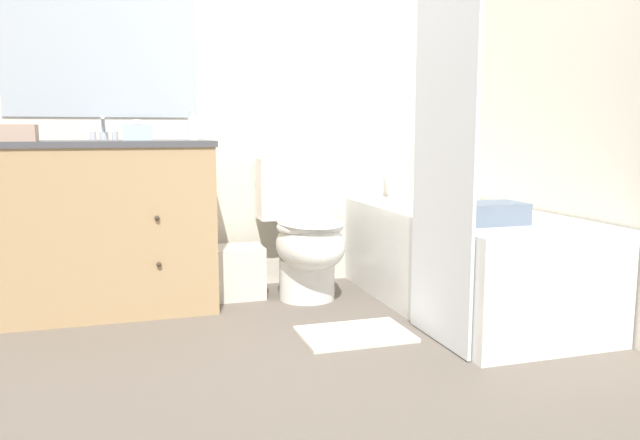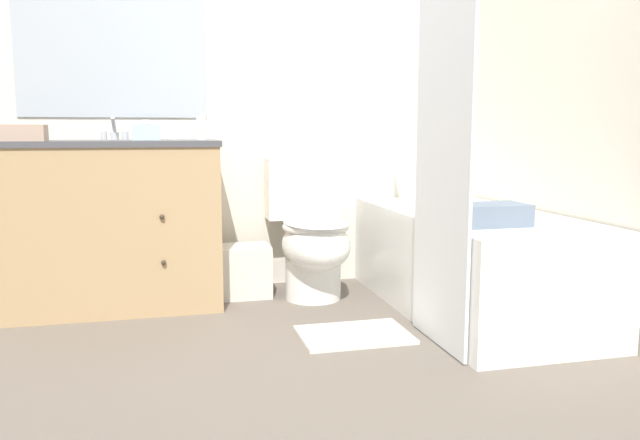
% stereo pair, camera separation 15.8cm
% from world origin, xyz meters
% --- Properties ---
extents(ground_plane, '(14.00, 14.00, 0.00)m').
position_xyz_m(ground_plane, '(0.00, 0.00, 0.00)').
color(ground_plane, '#6B6056').
extents(wall_back, '(8.00, 0.06, 2.50)m').
position_xyz_m(wall_back, '(-0.01, 1.78, 1.25)').
color(wall_back, silver).
rests_on(wall_back, ground_plane).
extents(wall_right, '(0.05, 2.76, 2.50)m').
position_xyz_m(wall_right, '(1.34, 0.88, 1.25)').
color(wall_right, silver).
rests_on(wall_right, ground_plane).
extents(vanity_cabinet, '(1.06, 0.59, 0.86)m').
position_xyz_m(vanity_cabinet, '(-0.79, 1.48, 0.44)').
color(vanity_cabinet, tan).
rests_on(vanity_cabinet, ground_plane).
extents(sink_faucet, '(0.14, 0.12, 0.12)m').
position_xyz_m(sink_faucet, '(-0.79, 1.67, 0.89)').
color(sink_faucet, silver).
rests_on(sink_faucet, vanity_cabinet).
extents(toilet, '(0.41, 0.69, 0.75)m').
position_xyz_m(toilet, '(0.23, 1.40, 0.35)').
color(toilet, white).
rests_on(toilet, ground_plane).
extents(bathtub, '(0.72, 1.57, 0.50)m').
position_xyz_m(bathtub, '(0.95, 0.97, 0.25)').
color(bathtub, white).
rests_on(bathtub, ground_plane).
extents(shower_curtain, '(0.01, 0.52, 1.86)m').
position_xyz_m(shower_curtain, '(0.58, 0.52, 0.93)').
color(shower_curtain, white).
rests_on(shower_curtain, ground_plane).
extents(wastebasket, '(0.27, 0.23, 0.28)m').
position_xyz_m(wastebasket, '(-0.12, 1.51, 0.14)').
color(wastebasket, silver).
rests_on(wastebasket, ground_plane).
extents(tissue_box, '(0.14, 0.12, 0.10)m').
position_xyz_m(tissue_box, '(-0.62, 1.56, 0.90)').
color(tissue_box, silver).
rests_on(tissue_box, vanity_cabinet).
extents(soap_dispenser, '(0.05, 0.05, 0.15)m').
position_xyz_m(soap_dispenser, '(-0.34, 1.54, 0.92)').
color(soap_dispenser, white).
rests_on(soap_dispenser, vanity_cabinet).
extents(hand_towel_folded, '(0.21, 0.13, 0.08)m').
position_xyz_m(hand_towel_folded, '(-1.17, 1.29, 0.90)').
color(hand_towel_folded, tan).
rests_on(hand_towel_folded, vanity_cabinet).
extents(bath_towel_folded, '(0.31, 0.20, 0.09)m').
position_xyz_m(bath_towel_folded, '(0.81, 0.54, 0.55)').
color(bath_towel_folded, slate).
rests_on(bath_towel_folded, bathtub).
extents(bath_mat, '(0.48, 0.34, 0.02)m').
position_xyz_m(bath_mat, '(0.26, 0.70, 0.01)').
color(bath_mat, silver).
rests_on(bath_mat, ground_plane).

